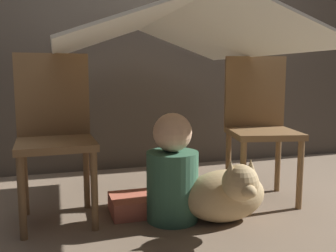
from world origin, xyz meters
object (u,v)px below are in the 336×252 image
object	(u,v)px
chair_left	(55,129)
person_front	(172,174)
dog	(227,193)
chair_right	(259,121)

from	to	relation	value
chair_left	person_front	bearing A→B (deg)	-22.39
person_front	dog	world-z (taller)	person_front
person_front	chair_right	bearing A→B (deg)	18.82
chair_right	person_front	world-z (taller)	chair_right
chair_left	chair_right	size ratio (longest dim) A/B	1.00
chair_left	dog	bearing A→B (deg)	-24.37
chair_left	person_front	distance (m)	0.67
chair_right	person_front	distance (m)	0.72
chair_left	person_front	xyz separation A→B (m)	(0.59, -0.22, -0.23)
chair_left	chair_right	world-z (taller)	same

